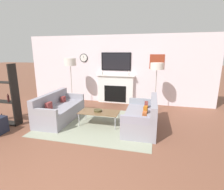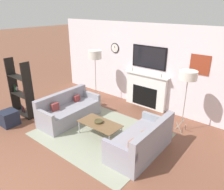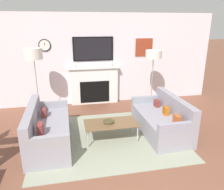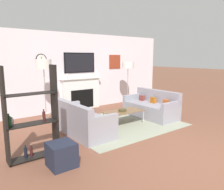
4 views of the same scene
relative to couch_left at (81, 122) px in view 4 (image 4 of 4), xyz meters
name	(u,v)px [view 4 (image 4 of 4)]	position (x,y,z in m)	size (l,w,h in m)	color
ground_plane	(210,158)	(1.26, -2.68, -0.29)	(60.00, 60.00, 0.00)	brown
fireplace_wall	(80,75)	(1.26, 2.34, 0.94)	(7.59, 0.28, 2.70)	white
area_rug	(120,124)	(1.26, 0.00, -0.29)	(3.13, 2.55, 0.01)	gray
couch_left	(81,122)	(0.00, 0.00, 0.00)	(0.83, 1.86, 0.82)	#928E9A
couch_right	(151,108)	(2.52, 0.00, 0.00)	(0.86, 1.72, 0.84)	#928E9A
coffee_table	(124,112)	(1.32, -0.08, 0.07)	(1.12, 0.58, 0.39)	brown
decorative_bowl	(123,110)	(1.27, -0.08, 0.13)	(0.23, 0.23, 0.06)	#453D23
floor_lamp_left	(44,65)	(-0.33, 1.52, 1.36)	(0.44, 0.44, 1.82)	#9E998E
floor_lamp_right	(128,66)	(2.84, 1.52, 1.27)	(0.44, 0.44, 1.70)	#9E998E
shelf_unit	(31,117)	(-1.39, -0.65, 0.50)	(0.93, 0.28, 1.74)	black
ottoman	(62,155)	(-1.09, -1.28, -0.08)	(0.44, 0.44, 0.43)	#1F2434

